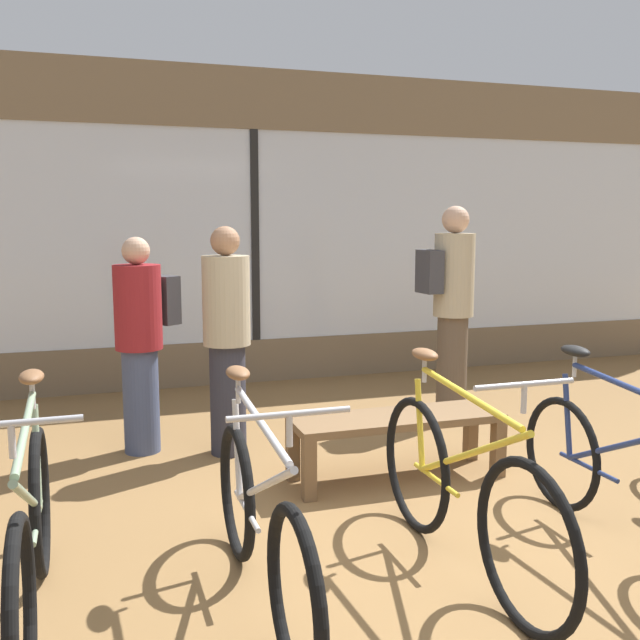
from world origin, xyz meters
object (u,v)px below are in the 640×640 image
Objects in this scene: bicycle_far_left at (32,540)px; bicycle_right at (623,475)px; bicycle_left at (260,526)px; bicycle_center at (462,491)px; customer_near_rack at (452,304)px; display_bench at (397,426)px; customer_mid_floor at (227,336)px; customer_by_window at (141,338)px.

bicycle_far_left reaches higher than bicycle_right.
bicycle_center reaches higher than bicycle_left.
customer_near_rack is at bearing 47.65° from bicycle_left.
customer_mid_floor is (-0.96, 0.85, 0.52)m from display_bench.
customer_by_window is at bearing 74.71° from bicycle_far_left.
bicycle_left is 1.10× the size of customer_by_window.
bicycle_right is at bearing -2.18° from bicycle_far_left.
bicycle_right is (1.94, 0.01, 0.00)m from bicycle_left.
customer_by_window reaches higher than bicycle_far_left.
bicycle_center is (1.93, -0.10, 0.01)m from bicycle_far_left.
customer_by_window is at bearing 144.48° from display_bench.
display_bench is (-0.72, 1.26, -0.03)m from bicycle_right.
bicycle_right is 1.09× the size of customer_by_window.
display_bench is at bearing -35.52° from customer_by_window.
bicycle_right is 3.30m from customer_by_window.
bicycle_center is at bearing -99.99° from display_bench.
bicycle_left is at bearing -97.10° from customer_mid_floor.
bicycle_left is 1.94m from bicycle_right.
bicycle_right is at bearing -46.26° from customer_by_window.
bicycle_center is 2.73m from customer_by_window.
display_bench is 0.77× the size of customer_near_rack.
bicycle_center is at bearing 179.52° from bicycle_right.
bicycle_center reaches higher than bicycle_far_left.
customer_mid_floor is at bearing 138.22° from display_bench.
bicycle_left is (0.93, -0.12, -0.02)m from bicycle_far_left.
bicycle_center is at bearing -117.17° from customer_near_rack.
customer_by_window is (-1.54, 1.10, 0.50)m from display_bench.
display_bench is at bearing -41.78° from customer_mid_floor.
bicycle_center is 1.04× the size of bicycle_right.
bicycle_left reaches higher than bicycle_right.
bicycle_right is (0.94, -0.01, -0.03)m from bicycle_center.
display_bench is at bearing 119.70° from bicycle_right.
bicycle_left is at bearing -82.38° from customer_by_window.
bicycle_far_left is 1.04× the size of bicycle_right.
display_bench is 0.85× the size of customer_mid_floor.
customer_by_window reaches higher than bicycle_left.
customer_near_rack reaches higher than customer_mid_floor.
bicycle_center is 0.94m from bicycle_right.
customer_near_rack reaches higher than customer_by_window.
customer_near_rack reaches higher than bicycle_far_left.
customer_near_rack reaches higher than bicycle_center.
customer_by_window reaches higher than display_bench.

